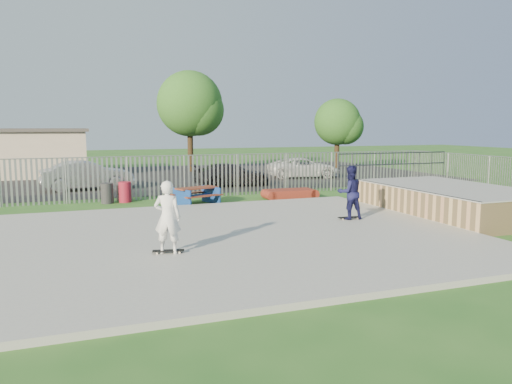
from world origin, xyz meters
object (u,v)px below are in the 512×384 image
object	(u,v)px
funbox	(290,194)
car_dark	(232,175)
trash_bin_red	(125,192)
car_white	(303,168)
tree_right	(337,122)
skater_navy	(350,193)
trash_bin_grey	(107,193)
picnic_table	(197,196)
car_silver	(87,175)
skater_white	(168,217)
tree_mid	(190,104)

from	to	relation	value
funbox	car_dark	world-z (taller)	car_dark
trash_bin_red	car_white	size ratio (longest dim) A/B	0.20
trash_bin_red	car_dark	xyz separation A→B (m)	(6.24, 4.01, 0.20)
tree_right	skater_navy	bearing A→B (deg)	-118.33
skater_navy	trash_bin_grey	bearing A→B (deg)	-41.31
picnic_table	car_dark	world-z (taller)	car_dark
car_silver	tree_right	distance (m)	19.68
picnic_table	funbox	distance (m)	4.52
car_white	skater_white	size ratio (longest dim) A/B	2.51
trash_bin_red	tree_right	xyz separation A→B (m)	(17.02, 11.27, 3.20)
car_silver	tree_mid	distance (m)	12.30
skater_white	tree_right	bearing A→B (deg)	-106.04
funbox	trash_bin_grey	world-z (taller)	trash_bin_grey
trash_bin_red	picnic_table	bearing A→B (deg)	-32.03
funbox	car_silver	world-z (taller)	car_silver
funbox	tree_mid	distance (m)	16.07
picnic_table	tree_right	world-z (taller)	tree_right
trash_bin_grey	car_white	bearing A→B (deg)	28.12
picnic_table	car_silver	size ratio (longest dim) A/B	0.46
picnic_table	tree_mid	size ratio (longest dim) A/B	0.29
picnic_table	car_silver	bearing A→B (deg)	102.74
trash_bin_red	trash_bin_grey	world-z (taller)	trash_bin_red
car_silver	car_white	distance (m)	13.54
car_dark	trash_bin_red	bearing A→B (deg)	123.29
skater_white	funbox	bearing A→B (deg)	-107.71
trash_bin_red	skater_navy	distance (m)	10.29
car_dark	skater_navy	xyz separation A→B (m)	(0.55, -11.72, 0.42)
car_silver	skater_navy	xyz separation A→B (m)	(8.21, -12.74, 0.29)
picnic_table	car_silver	distance (m)	8.02
tree_mid	car_silver	bearing A→B (deg)	-130.78
car_silver	tree_mid	world-z (taller)	tree_mid
car_silver	tree_right	size ratio (longest dim) A/B	0.86
trash_bin_red	skater_white	xyz separation A→B (m)	(0.03, -10.20, 0.62)
skater_navy	tree_mid	bearing A→B (deg)	-84.35
trash_bin_grey	tree_right	distance (m)	21.35
trash_bin_grey	car_dark	xyz separation A→B (m)	(7.01, 4.10, 0.21)
car_silver	picnic_table	bearing A→B (deg)	-154.80
car_white	tree_right	world-z (taller)	tree_right
trash_bin_red	car_dark	world-z (taller)	car_dark
tree_mid	tree_right	bearing A→B (deg)	-13.07
funbox	tree_right	distance (m)	16.41
car_silver	skater_navy	world-z (taller)	skater_navy
picnic_table	car_white	distance (m)	12.53
car_silver	car_dark	distance (m)	7.72
funbox	trash_bin_grey	distance (m)	8.23
funbox	car_dark	bearing A→B (deg)	102.94
trash_bin_red	skater_navy	size ratio (longest dim) A/B	0.49
funbox	car_silver	size ratio (longest dim) A/B	0.46
trash_bin_grey	funbox	bearing A→B (deg)	-10.00
tree_right	car_dark	bearing A→B (deg)	-146.06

